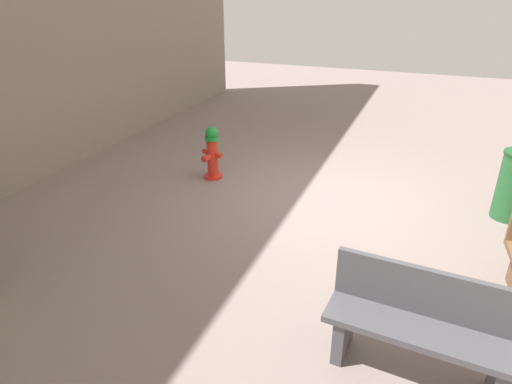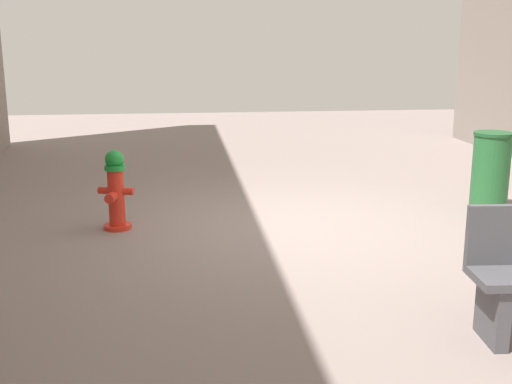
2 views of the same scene
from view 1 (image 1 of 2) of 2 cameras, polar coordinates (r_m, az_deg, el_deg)
The scene contains 3 objects.
ground_plane at distance 6.93m, azimuth 8.76°, elevation -1.07°, with size 23.40×23.40×0.00m, color gray.
fire_hydrant at distance 7.53m, azimuth -5.63°, elevation 5.01°, with size 0.41×0.38×0.90m.
bench_far at distance 4.05m, azimuth 20.41°, elevation -15.63°, with size 1.57×0.56×0.95m.
Camera 1 is at (-1.29, 6.10, 3.03)m, focal length 31.29 mm.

